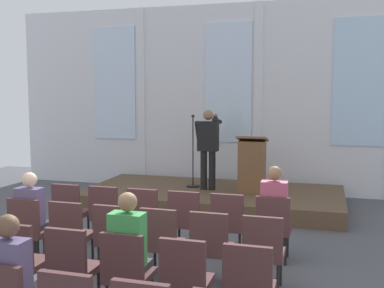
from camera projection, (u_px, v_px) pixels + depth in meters
ground_plane at (132, 284)px, 5.74m from camera, size 15.09×15.09×0.00m
rear_partition at (230, 98)px, 11.03m from camera, size 10.87×0.14×4.39m
stage_platform at (213, 197)px, 9.78m from camera, size 5.27×2.51×0.32m
speaker at (208, 143)px, 9.71m from camera, size 0.52×0.69×1.66m
mic_stand at (193, 171)px, 10.06m from camera, size 0.28×0.28×1.55m
lectern at (252, 165)px, 9.46m from camera, size 0.60×0.48×1.16m
chair_r0_c0 at (70, 209)px, 7.31m from camera, size 0.46×0.44×0.94m
chair_r0_c1 at (107, 211)px, 7.13m from camera, size 0.46×0.44×0.94m
chair_r0_c2 at (145, 214)px, 6.96m from camera, size 0.46×0.44×0.94m
chair_r0_c3 at (186, 217)px, 6.79m from camera, size 0.46×0.44×0.94m
chair_r0_c4 at (228, 221)px, 6.62m from camera, size 0.46×0.44×0.94m
chair_r0_c5 at (273, 224)px, 6.44m from camera, size 0.46×0.44×0.94m
audience_r0_c5 at (274, 208)px, 6.50m from camera, size 0.36×0.39×1.34m
chair_r1_c0 at (29, 227)px, 6.31m from camera, size 0.46×0.44×0.94m
audience_r1_c0 at (32, 213)px, 6.37m from camera, size 0.36×0.39×1.27m
chair_r1_c1 at (71, 231)px, 6.13m from camera, size 0.46×0.44×0.94m
chair_r1_c2 at (115, 235)px, 5.96m from camera, size 0.46×0.44×0.94m
chair_r1_c3 at (161, 239)px, 5.79m from camera, size 0.46×0.44×0.94m
chair_r1_c4 at (211, 244)px, 5.61m from camera, size 0.46×0.44×0.94m
chair_r1_c5 at (264, 248)px, 5.44m from camera, size 0.46×0.44×0.94m
chair_r2_c1 at (21, 258)px, 5.13m from camera, size 0.46×0.44×0.94m
chair_r2_c2 at (72, 263)px, 4.96m from camera, size 0.46×0.44×0.94m
chair_r2_c3 at (127, 270)px, 4.79m from camera, size 0.46×0.44×0.94m
audience_r2_c3 at (130, 248)px, 4.84m from camera, size 0.36×0.39×1.33m
chair_r2_c4 at (186, 276)px, 4.61m from camera, size 0.46×0.44×0.94m
chair_r2_c5 at (249, 283)px, 4.44m from camera, size 0.46×0.44×0.94m
audience_r3_c2 at (12, 280)px, 4.02m from camera, size 0.36×0.39×1.32m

